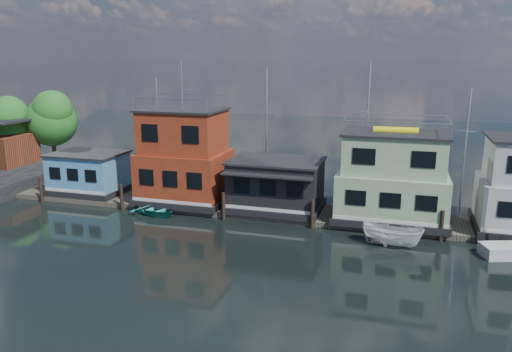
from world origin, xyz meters
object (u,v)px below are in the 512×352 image
(houseboat_blue, at_px, (89,173))
(houseboat_red, at_px, (184,158))
(motorboat, at_px, (392,235))
(houseboat_dark, at_px, (276,185))
(houseboat_green, at_px, (393,179))
(dinghy_white, at_px, (381,237))
(dinghy_teal, at_px, (155,209))

(houseboat_blue, bearing_deg, houseboat_red, 0.00)
(houseboat_red, xyz_separation_m, motorboat, (17.29, -4.86, -3.31))
(houseboat_dark, xyz_separation_m, motorboat, (9.29, -4.84, -1.62))
(houseboat_dark, bearing_deg, houseboat_green, 0.12)
(houseboat_green, bearing_deg, dinghy_white, -95.61)
(houseboat_blue, distance_m, dinghy_white, 26.50)
(houseboat_green, xyz_separation_m, motorboat, (0.29, -4.86, -2.75))
(houseboat_blue, bearing_deg, houseboat_green, 0.00)
(houseboat_green, xyz_separation_m, dinghy_teal, (-18.33, -3.02, -3.10))
(houseboat_dark, distance_m, houseboat_green, 9.07)
(houseboat_dark, distance_m, motorboat, 10.60)
(dinghy_white, height_order, motorboat, motorboat)
(dinghy_white, bearing_deg, motorboat, -138.33)
(houseboat_blue, distance_m, houseboat_dark, 17.50)
(houseboat_blue, height_order, houseboat_red, houseboat_red)
(houseboat_blue, xyz_separation_m, motorboat, (26.79, -4.86, -1.41))
(houseboat_dark, height_order, dinghy_white, houseboat_dark)
(houseboat_blue, distance_m, motorboat, 27.27)
(dinghy_white, relative_size, dinghy_teal, 0.42)
(houseboat_dark, height_order, dinghy_teal, houseboat_dark)
(dinghy_white, bearing_deg, dinghy_teal, 65.62)
(houseboat_blue, xyz_separation_m, dinghy_white, (26.06, -4.46, -1.72))
(dinghy_white, bearing_deg, houseboat_green, -25.41)
(houseboat_red, height_order, motorboat, houseboat_red)
(dinghy_teal, bearing_deg, houseboat_red, 0.08)
(dinghy_white, xyz_separation_m, motorboat, (0.73, -0.40, 0.31))
(houseboat_blue, bearing_deg, dinghy_teal, -20.29)
(houseboat_blue, bearing_deg, houseboat_dark, -0.06)
(houseboat_blue, height_order, motorboat, houseboat_blue)
(houseboat_blue, relative_size, dinghy_white, 3.48)
(dinghy_teal, bearing_deg, houseboat_blue, 93.51)
(houseboat_dark, relative_size, dinghy_white, 4.03)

